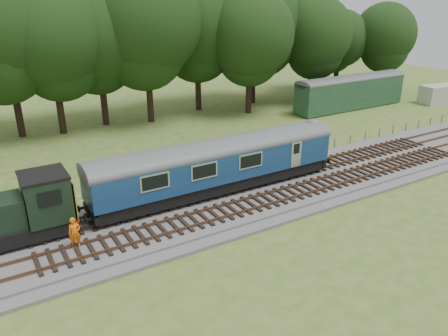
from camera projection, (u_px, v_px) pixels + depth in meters
ground at (278, 190)px, 31.92m from camera, size 120.00×120.00×0.00m
ballast at (278, 187)px, 31.86m from camera, size 70.00×7.00×0.35m
track_north at (267, 178)px, 32.88m from camera, size 67.20×2.40×0.21m
track_south at (292, 192)px, 30.50m from camera, size 67.20×2.40×0.21m
fence at (244, 170)px, 35.50m from camera, size 64.00×0.12×1.00m
tree_line at (159, 120)px, 49.41m from camera, size 70.00×8.00×18.00m
dmu_railcar at (218, 161)px, 30.02m from camera, size 18.05×2.86×3.88m
worker at (75, 233)px, 23.68m from camera, size 0.69×0.48×1.82m
parked_coach at (351, 90)px, 53.58m from camera, size 15.84×2.78×4.05m
shed at (325, 98)px, 53.03m from camera, size 3.87×3.87×2.89m
caravan at (438, 94)px, 56.66m from camera, size 5.02×2.92×2.33m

